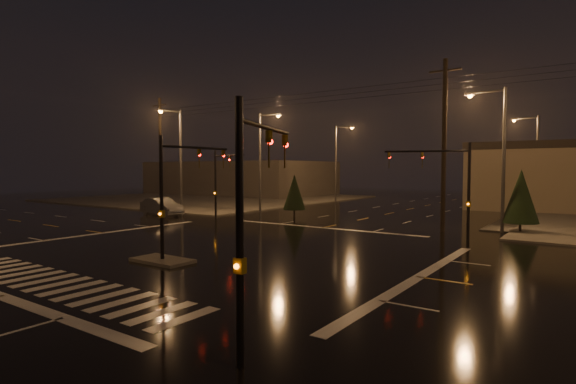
# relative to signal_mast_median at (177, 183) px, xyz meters

# --- Properties ---
(ground) EXTENTS (140.00, 140.00, 0.00)m
(ground) POSITION_rel_signal_mast_median_xyz_m (-0.00, 3.07, -3.75)
(ground) COLOR black
(ground) RESTS_ON ground
(sidewalk_nw) EXTENTS (36.00, 36.00, 0.12)m
(sidewalk_nw) POSITION_rel_signal_mast_median_xyz_m (-30.00, 33.07, -3.69)
(sidewalk_nw) COLOR #494741
(sidewalk_nw) RESTS_ON ground
(median_island) EXTENTS (3.00, 1.60, 0.15)m
(median_island) POSITION_rel_signal_mast_median_xyz_m (-0.00, -0.93, -3.68)
(median_island) COLOR #494741
(median_island) RESTS_ON ground
(crosswalk) EXTENTS (15.00, 2.60, 0.01)m
(crosswalk) POSITION_rel_signal_mast_median_xyz_m (-0.00, -5.93, -3.75)
(crosswalk) COLOR beige
(crosswalk) RESTS_ON ground
(stop_bar_near) EXTENTS (16.00, 0.50, 0.01)m
(stop_bar_near) POSITION_rel_signal_mast_median_xyz_m (-0.00, -7.93, -3.75)
(stop_bar_near) COLOR beige
(stop_bar_near) RESTS_ON ground
(stop_bar_far) EXTENTS (16.00, 0.50, 0.01)m
(stop_bar_far) POSITION_rel_signal_mast_median_xyz_m (-0.00, 14.07, -3.75)
(stop_bar_far) COLOR beige
(stop_bar_far) RESTS_ON ground
(commercial_block) EXTENTS (30.00, 18.00, 5.60)m
(commercial_block) POSITION_rel_signal_mast_median_xyz_m (-35.00, 45.07, -0.95)
(commercial_block) COLOR #403A39
(commercial_block) RESTS_ON ground
(signal_mast_median) EXTENTS (0.25, 4.59, 6.00)m
(signal_mast_median) POSITION_rel_signal_mast_median_xyz_m (0.00, 0.00, 0.00)
(signal_mast_median) COLOR black
(signal_mast_median) RESTS_ON ground
(signal_mast_ne) EXTENTS (4.84, 1.86, 6.00)m
(signal_mast_ne) POSITION_rel_signal_mast_median_xyz_m (9.50, 13.21, 0.04)
(signal_mast_ne) COLOR black
(signal_mast_ne) RESTS_ON ground
(signal_mast_nw) EXTENTS (4.84, 1.86, 6.00)m
(signal_mast_nw) POSITION_rel_signal_mast_median_xyz_m (-9.50, 13.21, 0.04)
(signal_mast_nw) COLOR black
(signal_mast_nw) RESTS_ON ground
(signal_mast_se) EXTENTS (1.55, 3.87, 6.00)m
(signal_mast_se) POSITION_rel_signal_mast_median_xyz_m (10.23, -6.68, -0.04)
(signal_mast_se) COLOR black
(signal_mast_se) RESTS_ON ground
(streetlight_1) EXTENTS (2.77, 0.32, 10.00)m
(streetlight_1) POSITION_rel_signal_mast_median_xyz_m (-11.18, 21.07, 2.05)
(streetlight_1) COLOR #38383A
(streetlight_1) RESTS_ON ground
(streetlight_2) EXTENTS (2.77, 0.32, 10.00)m
(streetlight_2) POSITION_rel_signal_mast_median_xyz_m (-11.18, 37.07, 2.05)
(streetlight_2) COLOR #38383A
(streetlight_2) RESTS_ON ground
(streetlight_3) EXTENTS (2.77, 0.32, 10.00)m
(streetlight_3) POSITION_rel_signal_mast_median_xyz_m (11.18, 19.07, 2.05)
(streetlight_3) COLOR #38383A
(streetlight_3) RESTS_ON ground
(streetlight_4) EXTENTS (2.77, 0.32, 10.00)m
(streetlight_4) POSITION_rel_signal_mast_median_xyz_m (11.18, 39.07, 2.05)
(streetlight_4) COLOR #38383A
(streetlight_4) RESTS_ON ground
(streetlight_5) EXTENTS (0.32, 2.77, 10.00)m
(streetlight_5) POSITION_rel_signal_mast_median_xyz_m (-16.00, 14.26, 2.05)
(streetlight_5) COLOR #38383A
(streetlight_5) RESTS_ON ground
(utility_pole_0) EXTENTS (2.20, 0.32, 12.00)m
(utility_pole_0) POSITION_rel_signal_mast_median_xyz_m (-22.00, 17.07, 2.38)
(utility_pole_0) COLOR black
(utility_pole_0) RESTS_ON ground
(utility_pole_1) EXTENTS (2.20, 0.32, 12.00)m
(utility_pole_1) POSITION_rel_signal_mast_median_xyz_m (8.00, 17.07, 2.38)
(utility_pole_1) COLOR black
(utility_pole_1) RESTS_ON ground
(conifer_0) EXTENTS (2.37, 2.37, 4.40)m
(conifer_0) POSITION_rel_signal_mast_median_xyz_m (12.56, 19.51, -1.20)
(conifer_0) COLOR black
(conifer_0) RESTS_ON ground
(conifer_3) EXTENTS (2.05, 2.05, 3.90)m
(conifer_3) POSITION_rel_signal_mast_median_xyz_m (-5.78, 18.86, -1.45)
(conifer_3) COLOR black
(conifer_3) RESTS_ON ground
(car_crossing) EXTENTS (5.30, 2.52, 1.68)m
(car_crossing) POSITION_rel_signal_mast_median_xyz_m (-16.97, 12.99, -2.91)
(car_crossing) COLOR #53555A
(car_crossing) RESTS_ON ground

